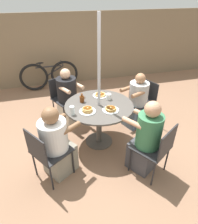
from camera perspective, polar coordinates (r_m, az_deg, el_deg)
name	(u,v)px	position (r m, az deg, el deg)	size (l,w,h in m)	color
ground_plane	(99,141)	(3.69, 0.00, -8.27)	(12.00, 12.00, 0.00)	#8C664C
back_fence	(72,49)	(5.78, -7.66, 17.31)	(10.00, 0.06, 1.88)	#7A664C
patio_table	(99,111)	(3.31, 0.00, 0.16)	(1.12, 1.12, 0.77)	#4C4742
umbrella_pole	(99,88)	(3.11, 0.00, 6.88)	(0.05, 0.05, 2.13)	#ADADB2
patio_chair_north	(156,147)	(2.91, 16.08, -9.64)	(0.63, 0.63, 0.87)	#232326
diner_north	(146,140)	(2.94, 13.22, -7.87)	(0.54, 0.58, 1.18)	#3D3D42
patio_chair_east	(143,99)	(4.03, 12.44, 3.56)	(0.60, 0.60, 0.87)	#232326
diner_east	(137,103)	(3.92, 10.67, 2.53)	(0.56, 0.50, 1.09)	slate
patio_chair_south	(63,96)	(4.14, -10.12, 4.62)	(0.62, 0.62, 0.87)	#232326
diner_south	(68,99)	(4.01, -8.73, 3.65)	(0.54, 0.59, 1.12)	beige
patio_chair_west	(46,151)	(2.83, -14.82, -10.79)	(0.64, 0.64, 0.87)	#232326
diner_west	(57,145)	(2.90, -12.00, -9.21)	(0.61, 0.58, 1.13)	gray
pancake_plate_a	(100,95)	(3.52, 0.34, 4.88)	(0.26, 0.26, 0.05)	white
pancake_plate_b	(87,110)	(3.05, -3.32, 0.53)	(0.26, 0.26, 0.08)	white
pancake_plate_c	(111,109)	(3.09, 3.36, 0.81)	(0.26, 0.26, 0.06)	white
syrup_bottle	(82,99)	(3.31, -4.87, 3.77)	(0.10, 0.08, 0.15)	#602D0F
coffee_cup	(109,97)	(3.39, 2.76, 4.41)	(0.09, 0.09, 0.10)	white
drinking_glass_a	(72,110)	(2.99, -7.69, 0.43)	(0.07, 0.07, 0.14)	silver
bicycle	(50,75)	(5.60, -13.93, 10.11)	(1.54, 0.44, 0.75)	black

